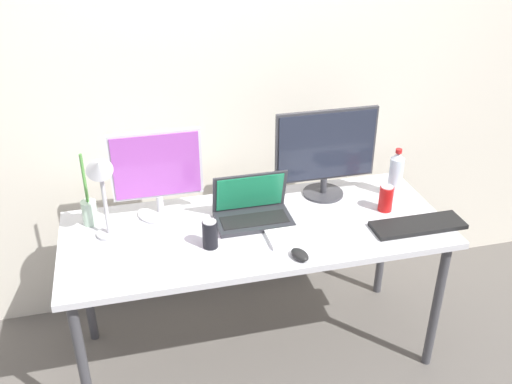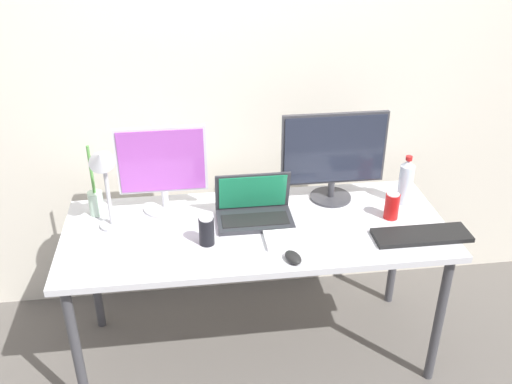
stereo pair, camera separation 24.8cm
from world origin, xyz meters
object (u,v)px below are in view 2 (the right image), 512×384
soda_can_by_laptop (392,206)px  desk_lamp (104,174)px  keyboard_main (422,235)px  water_bottle (406,182)px  laptop_silver (253,209)px  keyboard_aux (306,238)px  mouse_by_keyboard (293,257)px  soda_can_near_keyboard (207,231)px  monitor_left (162,168)px  monitor_center (334,154)px  bamboo_vase (96,201)px  work_desk (256,239)px

soda_can_by_laptop → desk_lamp: desk_lamp is taller
keyboard_main → water_bottle: (0.03, 0.31, 0.10)m
laptop_silver → soda_can_by_laptop: size_ratio=2.73×
keyboard_aux → mouse_by_keyboard: size_ratio=3.73×
soda_can_near_keyboard → monitor_left: bearing=118.7°
monitor_center → bamboo_vase: size_ratio=1.44×
soda_can_near_keyboard → desk_lamp: bearing=160.1°
laptop_silver → keyboard_main: (0.71, -0.25, -0.04)m
monitor_left → work_desk: bearing=-28.8°
soda_can_near_keyboard → soda_can_by_laptop: 0.86m
soda_can_by_laptop → bamboo_vase: size_ratio=0.36×
mouse_by_keyboard → desk_lamp: (-0.76, 0.32, 0.27)m
laptop_silver → soda_can_by_laptop: 0.64m
desk_lamp → keyboard_main: bearing=-9.4°
monitor_left → laptop_silver: size_ratio=1.20×
mouse_by_keyboard → water_bottle: size_ratio=0.39×
monitor_left → desk_lamp: 0.30m
mouse_by_keyboard → bamboo_vase: bearing=131.9°
monitor_left → keyboard_aux: monitor_left is taller
work_desk → bamboo_vase: 0.76m
bamboo_vase → desk_lamp: (0.08, -0.16, 0.21)m
bamboo_vase → monitor_left: bearing=2.3°
laptop_silver → desk_lamp: bearing=-177.7°
soda_can_by_laptop → work_desk: bearing=-179.9°
desk_lamp → laptop_silver: bearing=2.3°
water_bottle → soda_can_near_keyboard: (-0.96, -0.23, -0.05)m
keyboard_aux → bamboo_vase: size_ratio=1.04×
monitor_center → keyboard_main: 0.55m
laptop_silver → work_desk: bearing=-86.5°
keyboard_aux → water_bottle: water_bottle is taller
water_bottle → soda_can_near_keyboard: bearing=-166.3°
monitor_center → bamboo_vase: bearing=-179.8°
laptop_silver → bamboo_vase: bamboo_vase is taller
monitor_center → mouse_by_keyboard: bearing=-119.7°
monitor_center → laptop_silver: (-0.40, -0.14, -0.19)m
water_bottle → keyboard_aux: bearing=-153.9°
keyboard_main → soda_can_near_keyboard: size_ratio=3.37×
mouse_by_keyboard → work_desk: bearing=95.1°
keyboard_main → soda_can_near_keyboard: 0.94m
keyboard_main → soda_can_by_laptop: bearing=113.9°
soda_can_near_keyboard → monitor_center: bearing=27.0°
water_bottle → mouse_by_keyboard: bearing=-146.7°
work_desk → monitor_center: size_ratio=3.45×
work_desk → bamboo_vase: size_ratio=4.96×
monitor_left → soda_can_by_laptop: size_ratio=3.29×
monitor_center → keyboard_main: size_ratio=1.18×
soda_can_near_keyboard → water_bottle: bearing=13.7°
work_desk → desk_lamp: (-0.64, 0.05, 0.35)m
monitor_center → desk_lamp: size_ratio=1.18×
monitor_center → soda_can_near_keyboard: monitor_center is taller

